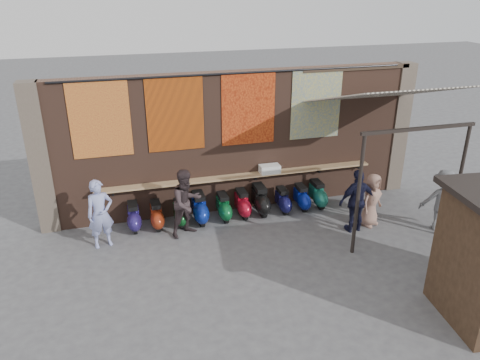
{
  "coord_description": "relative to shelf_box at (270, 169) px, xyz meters",
  "views": [
    {
      "loc": [
        -3.26,
        -9.46,
        6.24
      ],
      "look_at": [
        -0.29,
        1.2,
        1.48
      ],
      "focal_mm": 35.0,
      "sensor_mm": 36.0,
      "label": 1
    }
  ],
  "objects": [
    {
      "name": "awning_post_left",
      "position": [
        1.2,
        -2.9,
        0.31
      ],
      "size": [
        0.09,
        0.09,
        3.1
      ],
      "primitive_type": "cylinder",
      "color": "black",
      "rests_on": "ground"
    },
    {
      "name": "awning_header",
      "position": [
        2.6,
        -2.9,
        1.84
      ],
      "size": [
        3.0,
        0.08,
        0.08
      ],
      "primitive_type": "cube",
      "color": "black",
      "rests_on": "awning_post_left"
    },
    {
      "name": "scooter_stool_9",
      "position": [
        1.43,
        -0.27,
        -0.86
      ],
      "size": [
        0.36,
        0.8,
        0.76
      ],
      "primitive_type": null,
      "color": "#196451",
      "rests_on": "ground"
    },
    {
      "name": "scooter_stool_2",
      "position": [
        -2.69,
        -0.31,
        -0.9
      ],
      "size": [
        0.32,
        0.72,
        0.68
      ],
      "primitive_type": null,
      "color": "#0D441A",
      "rests_on": "ground"
    },
    {
      "name": "scooter_stool_1",
      "position": [
        -3.32,
        -0.31,
        -0.88
      ],
      "size": [
        0.34,
        0.76,
        0.72
      ],
      "primitive_type": null,
      "color": "maroon",
      "rests_on": "ground"
    },
    {
      "name": "ground",
      "position": [
        -0.9,
        -2.3,
        -1.24
      ],
      "size": [
        70.0,
        70.0,
        0.0
      ],
      "primitive_type": "plane",
      "color": "#474749",
      "rests_on": "ground"
    },
    {
      "name": "eating_counter",
      "position": [
        -0.9,
        0.03,
        -0.14
      ],
      "size": [
        8.0,
        0.32,
        0.05
      ],
      "primitive_type": "cube",
      "color": "#9E7A51",
      "rests_on": "brick_wall"
    },
    {
      "name": "scooter_stool_4",
      "position": [
        -1.46,
        -0.33,
        -0.87
      ],
      "size": [
        0.35,
        0.77,
        0.74
      ],
      "primitive_type": null,
      "color": "#0C5528",
      "rests_on": "ground"
    },
    {
      "name": "diner_right",
      "position": [
        -2.57,
        -0.9,
        -0.32
      ],
      "size": [
        1.11,
        1.02,
        1.83
      ],
      "primitive_type": "imported",
      "rotation": [
        0.0,
        0.0,
        0.47
      ],
      "color": "#312628",
      "rests_on": "ground"
    },
    {
      "name": "tapestry_redgold",
      "position": [
        -4.5,
        0.18,
        1.76
      ],
      "size": [
        1.5,
        0.02,
        2.0
      ],
      "primitive_type": "cube",
      "color": "maroon",
      "rests_on": "brick_wall"
    },
    {
      "name": "hang_rail",
      "position": [
        -0.9,
        0.17,
        2.74
      ],
      "size": [
        9.5,
        0.06,
        0.06
      ],
      "primitive_type": "cylinder",
      "rotation": [
        0.0,
        1.57,
        0.0
      ],
      "color": "black",
      "rests_on": "brick_wall"
    },
    {
      "name": "tapestry_sun",
      "position": [
        -2.6,
        0.18,
        1.76
      ],
      "size": [
        1.5,
        0.02,
        2.0
      ],
      "primitive_type": "cube",
      "color": "#F75E0E",
      "rests_on": "brick_wall"
    },
    {
      "name": "shelf_box",
      "position": [
        0.0,
        0.0,
        0.0
      ],
      "size": [
        0.58,
        0.32,
        0.23
      ],
      "primitive_type": "cube",
      "color": "white",
      "rests_on": "eating_counter"
    },
    {
      "name": "pier_right",
      "position": [
        4.3,
        0.4,
        0.76
      ],
      "size": [
        0.5,
        0.5,
        4.0
      ],
      "primitive_type": "cube",
      "color": "#4C4238",
      "rests_on": "ground"
    },
    {
      "name": "tapestry_orange",
      "position": [
        -0.6,
        0.18,
        1.76
      ],
      "size": [
        1.5,
        0.02,
        2.0
      ],
      "primitive_type": "cube",
      "color": "#C14718",
      "rests_on": "brick_wall"
    },
    {
      "name": "shopper_tan",
      "position": [
        2.33,
        -1.73,
        -0.49
      ],
      "size": [
        0.87,
        0.76,
        1.5
      ],
      "primitive_type": "imported",
      "rotation": [
        0.0,
        0.0,
        0.48
      ],
      "color": "#9D7464",
      "rests_on": "ground"
    },
    {
      "name": "scooter_stool_0",
      "position": [
        -3.92,
        -0.26,
        -0.87
      ],
      "size": [
        0.35,
        0.77,
        0.73
      ],
      "primitive_type": null,
      "color": "navy",
      "rests_on": "ground"
    },
    {
      "name": "brick_wall",
      "position": [
        -0.9,
        0.4,
        0.76
      ],
      "size": [
        10.0,
        0.4,
        4.0
      ],
      "primitive_type": "cube",
      "color": "brown",
      "rests_on": "ground"
    },
    {
      "name": "scooter_stool_8",
      "position": [
        0.9,
        -0.3,
        -0.89
      ],
      "size": [
        0.33,
        0.74,
        0.71
      ],
      "primitive_type": null,
      "color": "navy",
      "rests_on": "ground"
    },
    {
      "name": "pier_left",
      "position": [
        -6.1,
        0.4,
        0.76
      ],
      "size": [
        0.5,
        0.5,
        4.0
      ],
      "primitive_type": "cube",
      "color": "#4C4238",
      "rests_on": "ground"
    },
    {
      "name": "shopper_grey",
      "position": [
        4.0,
        -2.44,
        -0.39
      ],
      "size": [
        1.27,
        1.07,
        1.7
      ],
      "primitive_type": "imported",
      "rotation": [
        0.0,
        0.0,
        2.66
      ],
      "color": "#5A5B5F",
      "rests_on": "ground"
    },
    {
      "name": "shopper_navy",
      "position": [
        1.78,
        -1.91,
        -0.36
      ],
      "size": [
        1.05,
        0.48,
        1.76
      ],
      "primitive_type": "imported",
      "rotation": [
        0.0,
        0.0,
        3.19
      ],
      "color": "black",
      "rests_on": "ground"
    },
    {
      "name": "scooter_stool_7",
      "position": [
        0.31,
        -0.33,
        -0.89
      ],
      "size": [
        0.33,
        0.73,
        0.69
      ],
      "primitive_type": null,
      "color": "#121244",
      "rests_on": "ground"
    },
    {
      "name": "scooter_stool_5",
      "position": [
        -0.89,
        -0.27,
        -0.87
      ],
      "size": [
        0.35,
        0.79,
        0.75
      ],
      "primitive_type": null,
      "color": "#A80C21",
      "rests_on": "ground"
    },
    {
      "name": "diner_left",
      "position": [
        -4.74,
        -0.9,
        -0.35
      ],
      "size": [
        0.74,
        0.58,
        1.79
      ],
      "primitive_type": "imported",
      "rotation": [
        0.0,
        0.0,
        0.25
      ],
      "color": "#919AD3",
      "rests_on": "ground"
    },
    {
      "name": "awning_ledger",
      "position": [
        2.6,
        0.19,
        2.71
      ],
      "size": [
        3.3,
        0.08,
        0.12
      ],
      "primitive_type": "cube",
      "color": "#33261C",
      "rests_on": "brick_wall"
    },
    {
      "name": "awning_post_right",
      "position": [
        4.0,
        -2.9,
        0.31
      ],
      "size": [
        0.09,
        0.09,
        3.1
      ],
      "primitive_type": "cylinder",
      "color": "black",
      "rests_on": "ground"
    },
    {
      "name": "scooter_stool_3",
      "position": [
        -2.14,
        -0.31,
        -0.83
      ],
      "size": [
        0.39,
        0.87,
        0.83
      ],
      "primitive_type": null,
      "color": "navy",
      "rests_on": "ground"
    },
    {
      "name": "tapestry_multi",
      "position": [
        1.4,
        0.18,
        1.76
      ],
      "size": [
        1.5,
        0.02,
        2.0
      ],
      "primitive_type": "cube",
      "color": "#2B539E",
      "rests_on": "brick_wall"
    },
    {
      "name": "scooter_stool_6",
      "position": [
        -0.35,
        -0.26,
        -0.83
      ],
      "size": [
        0.39,
        0.87,
        0.83
      ],
      "primitive_type": null,
      "color": "black",
      "rests_on": "ground"
    },
    {
      "name": "awning_canvas",
      "position": [
        2.6,
        -1.4,
        2.31
      ],
      "size": [
        3.2,
        3.28,
        0.97
      ],
      "primitive_type": "cube",
      "rotation": [
        -0.28,
        0.0,
        0.0
      ],
      "color": "beige",
      "rests_on": "brick_wall"
    }
  ]
}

